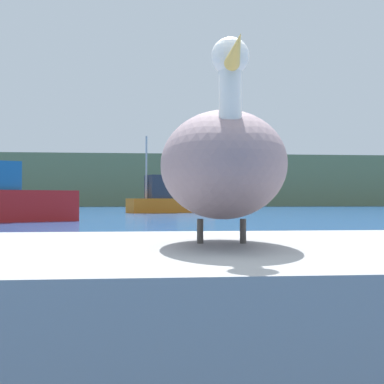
{
  "coord_description": "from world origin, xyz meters",
  "views": [
    {
      "loc": [
        -0.56,
        -3.12,
        0.93
      ],
      "look_at": [
        2.14,
        20.75,
        1.21
      ],
      "focal_mm": 57.51,
      "sensor_mm": 36.0,
      "label": 1
    }
  ],
  "objects": [
    {
      "name": "fishing_boat_orange",
      "position": [
        2.47,
        38.44,
        0.88
      ],
      "size": [
        6.1,
        3.45,
        5.15
      ],
      "rotation": [
        0.0,
        0.0,
        3.44
      ],
      "color": "orange",
      "rests_on": "ground"
    },
    {
      "name": "ground_plane",
      "position": [
        0.0,
        0.0,
        0.0
      ],
      "size": [
        260.0,
        260.0,
        0.0
      ],
      "primitive_type": "plane",
      "color": "#194C93"
    },
    {
      "name": "pelican",
      "position": [
        -0.11,
        -0.36,
        1.09
      ],
      "size": [
        0.66,
        1.42,
        0.84
      ],
      "rotation": [
        0.0,
        0.0,
        -1.66
      ],
      "color": "gray",
      "rests_on": "pier_dock"
    },
    {
      "name": "hillside_backdrop",
      "position": [
        0.0,
        82.92,
        3.34
      ],
      "size": [
        140.0,
        17.77,
        6.69
      ],
      "primitive_type": "cube",
      "color": "#6B7A51",
      "rests_on": "ground"
    },
    {
      "name": "fishing_boat_red",
      "position": [
        -5.18,
        22.61,
        0.87
      ],
      "size": [
        5.38,
        3.83,
        4.24
      ],
      "rotation": [
        0.0,
        0.0,
        3.64
      ],
      "color": "red",
      "rests_on": "ground"
    },
    {
      "name": "pier_dock",
      "position": [
        -0.11,
        -0.35,
        0.36
      ],
      "size": [
        3.71,
        2.31,
        0.72
      ],
      "primitive_type": "cube",
      "color": "gray",
      "rests_on": "ground"
    }
  ]
}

